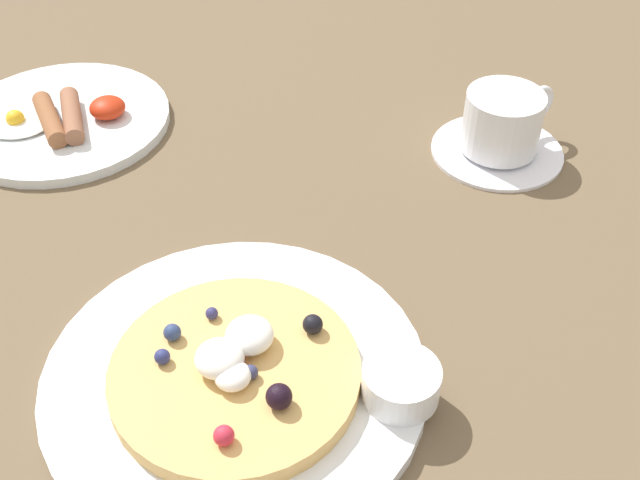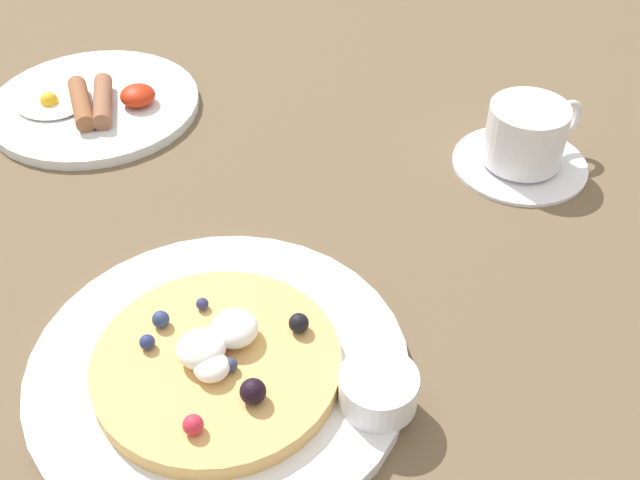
# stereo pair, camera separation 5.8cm
# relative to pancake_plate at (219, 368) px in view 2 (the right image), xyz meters

# --- Properties ---
(ground_plane) EXTENTS (1.50, 1.36, 0.03)m
(ground_plane) POSITION_rel_pancake_plate_xyz_m (0.02, 0.10, -0.02)
(ground_plane) COLOR brown
(pancake_plate) EXTENTS (0.30, 0.30, 0.01)m
(pancake_plate) POSITION_rel_pancake_plate_xyz_m (0.00, 0.00, 0.00)
(pancake_plate) COLOR white
(pancake_plate) RESTS_ON ground_plane
(pancake_with_berries) EXTENTS (0.19, 0.19, 0.04)m
(pancake_with_berries) POSITION_rel_pancake_plate_xyz_m (0.00, -0.01, 0.02)
(pancake_with_berries) COLOR tan
(pancake_with_berries) RESTS_ON pancake_plate
(syrup_ramekin) EXTENTS (0.06, 0.06, 0.03)m
(syrup_ramekin) POSITION_rel_pancake_plate_xyz_m (0.13, -0.01, 0.02)
(syrup_ramekin) COLOR white
(syrup_ramekin) RESTS_ON pancake_plate
(breakfast_plate) EXTENTS (0.24, 0.24, 0.01)m
(breakfast_plate) POSITION_rel_pancake_plate_xyz_m (-0.27, 0.33, -0.00)
(breakfast_plate) COLOR white
(breakfast_plate) RESTS_ON ground_plane
(fried_breakfast) EXTENTS (0.15, 0.10, 0.02)m
(fried_breakfast) POSITION_rel_pancake_plate_xyz_m (-0.26, 0.32, 0.01)
(fried_breakfast) COLOR #8D5A41
(fried_breakfast) RESTS_ON breakfast_plate
(coffee_saucer) EXTENTS (0.14, 0.14, 0.01)m
(coffee_saucer) POSITION_rel_pancake_plate_xyz_m (0.21, 0.34, -0.00)
(coffee_saucer) COLOR white
(coffee_saucer) RESTS_ON ground_plane
(coffee_cup) EXTENTS (0.10, 0.09, 0.06)m
(coffee_cup) POSITION_rel_pancake_plate_xyz_m (0.21, 0.34, 0.03)
(coffee_cup) COLOR white
(coffee_cup) RESTS_ON coffee_saucer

